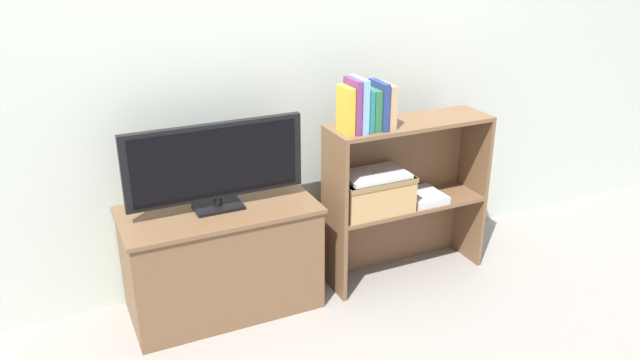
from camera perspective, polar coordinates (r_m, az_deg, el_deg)
The scene contains 16 objects.
ground_plane at distance 3.14m, azimuth 1.04°, elevation -11.36°, with size 16.00×16.00×0.00m, color gray.
wall_back at distance 3.08m, azimuth -2.74°, elevation 12.24°, with size 10.00×0.05×2.40m.
tv_stand at distance 3.03m, azimuth -8.97°, elevation -7.09°, with size 0.90×0.45×0.53m.
tv at distance 2.82m, azimuth -9.54°, elevation 1.51°, with size 0.82×0.14×0.41m.
bookshelf_lower_tier at distance 3.36m, azimuth 7.25°, elevation -4.01°, with size 0.85×0.26×0.41m.
bookshelf_upper_tier at distance 3.19m, azimuth 7.61°, elevation 2.83°, with size 0.85×0.26×0.43m.
book_mustard at distance 2.86m, azimuth 2.36°, elevation 6.41°, with size 0.04×0.12×0.22m.
book_plum at distance 2.87m, azimuth 2.98°, elevation 6.79°, with size 0.02×0.15×0.25m.
book_skyblue at distance 2.89m, azimuth 3.56°, elevation 6.89°, with size 0.03×0.15×0.25m.
book_teal at distance 2.91m, azimuth 4.14°, elevation 6.43°, with size 0.03×0.13×0.20m.
book_forest at distance 2.93m, azimuth 4.78°, elevation 6.48°, with size 0.04×0.13×0.19m.
book_navy at distance 2.94m, azimuth 5.40°, elevation 6.84°, with size 0.03×0.15×0.23m.
book_tan at distance 2.97m, azimuth 6.08°, elevation 6.78°, with size 0.04×0.14×0.21m.
storage_basket_left at distance 3.10m, azimuth 4.95°, elevation -1.07°, with size 0.37×0.23×0.18m.
laptop at distance 3.07m, azimuth 5.01°, elevation 0.50°, with size 0.32×0.21×0.02m.
magazine_stack at distance 3.29m, azimuth 9.37°, elevation -1.46°, with size 0.19×0.22×0.04m.
Camera 1 is at (-1.16, -2.34, 1.74)m, focal length 35.00 mm.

